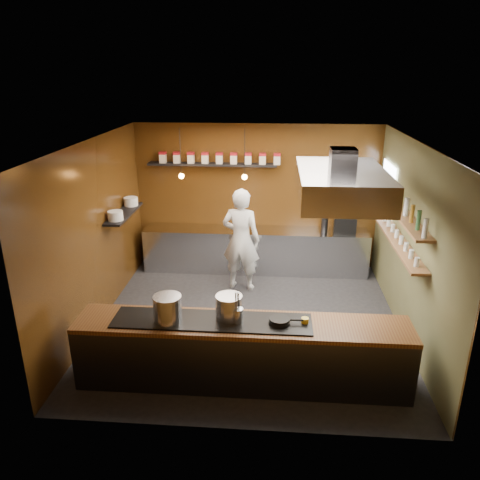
# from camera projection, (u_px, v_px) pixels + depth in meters

# --- Properties ---
(floor) EXTENTS (5.00, 5.00, 0.00)m
(floor) POSITION_uv_depth(u_px,v_px,m) (249.00, 322.00, 7.89)
(floor) COLOR black
(floor) RESTS_ON ground
(back_wall) EXTENTS (5.00, 0.00, 5.00)m
(back_wall) POSITION_uv_depth(u_px,v_px,m) (257.00, 197.00, 9.71)
(back_wall) COLOR #351D09
(back_wall) RESTS_ON ground
(left_wall) EXTENTS (0.00, 5.00, 5.00)m
(left_wall) POSITION_uv_depth(u_px,v_px,m) (95.00, 234.00, 7.55)
(left_wall) COLOR #351D09
(left_wall) RESTS_ON ground
(right_wall) EXTENTS (0.00, 5.00, 5.00)m
(right_wall) POSITION_uv_depth(u_px,v_px,m) (412.00, 243.00, 7.19)
(right_wall) COLOR brown
(right_wall) RESTS_ON ground
(ceiling) EXTENTS (5.00, 5.00, 0.00)m
(ceiling) POSITION_uv_depth(u_px,v_px,m) (251.00, 143.00, 6.85)
(ceiling) COLOR silver
(ceiling) RESTS_ON back_wall
(window_pane) EXTENTS (0.00, 1.00, 1.00)m
(window_pane) POSITION_uv_depth(u_px,v_px,m) (387.00, 190.00, 8.64)
(window_pane) COLOR white
(window_pane) RESTS_ON right_wall
(prep_counter) EXTENTS (4.60, 0.65, 0.90)m
(prep_counter) POSITION_uv_depth(u_px,v_px,m) (255.00, 250.00, 9.76)
(prep_counter) COLOR silver
(prep_counter) RESTS_ON floor
(pass_counter) EXTENTS (4.40, 0.72, 0.94)m
(pass_counter) POSITION_uv_depth(u_px,v_px,m) (242.00, 352.00, 6.23)
(pass_counter) COLOR #38383D
(pass_counter) RESTS_ON floor
(tin_shelf) EXTENTS (2.60, 0.26, 0.04)m
(tin_shelf) POSITION_uv_depth(u_px,v_px,m) (212.00, 164.00, 9.40)
(tin_shelf) COLOR black
(tin_shelf) RESTS_ON back_wall
(plate_shelf) EXTENTS (0.30, 1.40, 0.04)m
(plate_shelf) POSITION_uv_depth(u_px,v_px,m) (124.00, 214.00, 8.46)
(plate_shelf) COLOR black
(plate_shelf) RESTS_ON left_wall
(bottle_shelf_upper) EXTENTS (0.26, 2.80, 0.04)m
(bottle_shelf_upper) POSITION_uv_depth(u_px,v_px,m) (400.00, 211.00, 7.33)
(bottle_shelf_upper) COLOR brown
(bottle_shelf_upper) RESTS_ON right_wall
(bottle_shelf_lower) EXTENTS (0.26, 2.80, 0.04)m
(bottle_shelf_lower) POSITION_uv_depth(u_px,v_px,m) (396.00, 239.00, 7.50)
(bottle_shelf_lower) COLOR brown
(bottle_shelf_lower) RESTS_ON right_wall
(extractor_hood) EXTENTS (1.20, 2.00, 0.72)m
(extractor_hood) POSITION_uv_depth(u_px,v_px,m) (341.00, 184.00, 6.55)
(extractor_hood) COLOR #38383D
(extractor_hood) RESTS_ON ceiling
(pendant_left) EXTENTS (0.10, 0.10, 0.95)m
(pendant_left) POSITION_uv_depth(u_px,v_px,m) (181.00, 173.00, 8.83)
(pendant_left) COLOR black
(pendant_left) RESTS_ON ceiling
(pendant_right) EXTENTS (0.10, 0.10, 0.95)m
(pendant_right) POSITION_uv_depth(u_px,v_px,m) (245.00, 174.00, 8.75)
(pendant_right) COLOR black
(pendant_right) RESTS_ON ceiling
(storage_tins) EXTENTS (2.43, 0.13, 0.22)m
(storage_tins) POSITION_uv_depth(u_px,v_px,m) (219.00, 158.00, 9.34)
(storage_tins) COLOR beige
(storage_tins) RESTS_ON tin_shelf
(plate_stacks) EXTENTS (0.26, 1.16, 0.16)m
(plate_stacks) POSITION_uv_depth(u_px,v_px,m) (124.00, 208.00, 8.42)
(plate_stacks) COLOR white
(plate_stacks) RESTS_ON plate_shelf
(bottles) EXTENTS (0.06, 2.66, 0.24)m
(bottles) POSITION_uv_depth(u_px,v_px,m) (401.00, 202.00, 7.29)
(bottles) COLOR silver
(bottles) RESTS_ON bottle_shelf_upper
(wine_glasses) EXTENTS (0.07, 2.37, 0.13)m
(wine_glasses) POSITION_uv_depth(u_px,v_px,m) (397.00, 234.00, 7.47)
(wine_glasses) COLOR silver
(wine_glasses) RESTS_ON bottle_shelf_lower
(stockpot_large) EXTENTS (0.42, 0.42, 0.36)m
(stockpot_large) POSITION_uv_depth(u_px,v_px,m) (168.00, 309.00, 6.01)
(stockpot_large) COLOR silver
(stockpot_large) RESTS_ON pass_counter
(stockpot_small) EXTENTS (0.38, 0.38, 0.33)m
(stockpot_small) POSITION_uv_depth(u_px,v_px,m) (229.00, 307.00, 6.08)
(stockpot_small) COLOR silver
(stockpot_small) RESTS_ON pass_counter
(utensil_crock) EXTENTS (0.16, 0.16, 0.20)m
(utensil_crock) POSITION_uv_depth(u_px,v_px,m) (237.00, 315.00, 6.01)
(utensil_crock) COLOR #B4B7BC
(utensil_crock) RESTS_ON pass_counter
(frying_pan) EXTENTS (0.45, 0.28, 0.07)m
(frying_pan) POSITION_uv_depth(u_px,v_px,m) (280.00, 321.00, 6.01)
(frying_pan) COLOR black
(frying_pan) RESTS_ON pass_counter
(butter_jar) EXTENTS (0.11, 0.11, 0.09)m
(butter_jar) POSITION_uv_depth(u_px,v_px,m) (305.00, 321.00, 6.02)
(butter_jar) COLOR gold
(butter_jar) RESTS_ON pass_counter
(espresso_machine) EXTENTS (0.47, 0.45, 0.43)m
(espresso_machine) POSITION_uv_depth(u_px,v_px,m) (345.00, 223.00, 9.34)
(espresso_machine) COLOR black
(espresso_machine) RESTS_ON prep_counter
(chef) EXTENTS (0.80, 0.61, 1.98)m
(chef) POSITION_uv_depth(u_px,v_px,m) (241.00, 240.00, 8.79)
(chef) COLOR white
(chef) RESTS_ON floor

